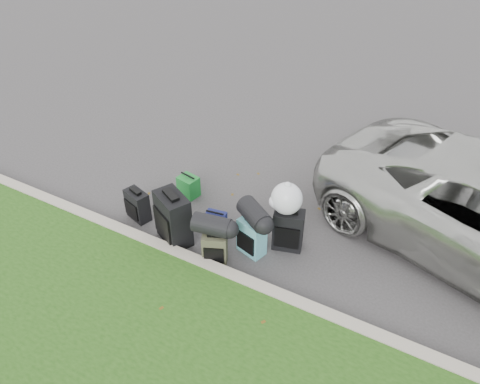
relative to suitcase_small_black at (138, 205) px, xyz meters
The scene contains 12 objects.
ground 1.65m from the suitcase_small_black, 19.15° to the left, with size 120.00×120.00×0.00m, color #383535.
curb 1.62m from the suitcase_small_black, 16.86° to the right, with size 120.00×0.18×0.15m, color #9E937F.
suitcase_small_black is the anchor object (origin of this frame).
suitcase_large_black_left 0.83m from the suitcase_small_black, ahead, with size 0.57×0.34×0.82m, color black.
suitcase_olive 1.59m from the suitcase_small_black, ahead, with size 0.34×0.21×0.47m, color #363725.
suitcase_teal 1.94m from the suitcase_small_black, ahead, with size 0.39×0.23×0.56m, color teal.
suitcase_large_black_right 2.41m from the suitcase_small_black, 12.81° to the left, with size 0.43×0.26×0.65m, color black.
tote_green 0.96m from the suitcase_small_black, 67.85° to the left, with size 0.32×0.26×0.36m, color #1B7B2B.
tote_navy 1.28m from the suitcase_small_black, 13.97° to the left, with size 0.31×0.24×0.33m, color navy.
duffel_left 1.56m from the suitcase_small_black, ahead, with size 0.28×0.28×0.52m, color black.
duffel_right 2.02m from the suitcase_small_black, ahead, with size 0.29×0.29×0.52m, color black.
trash_bag 2.43m from the suitcase_small_black, 13.13° to the left, with size 0.45×0.45×0.45m, color white.
Camera 1 is at (2.67, -4.80, 4.81)m, focal length 35.00 mm.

